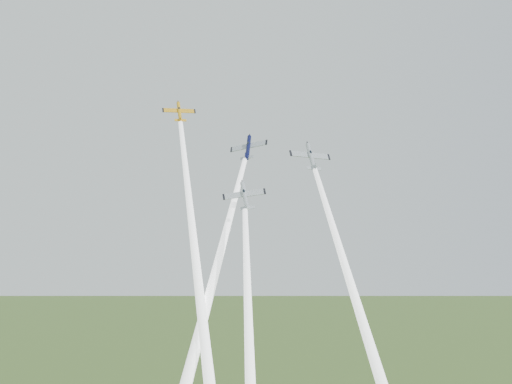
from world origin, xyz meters
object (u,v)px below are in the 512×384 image
plane_yellow (179,112)px  plane_navy (248,147)px  plane_silver_right (311,157)px  plane_silver_low (245,196)px

plane_yellow → plane_navy: size_ratio=0.88×
plane_yellow → plane_silver_right: plane_yellow is taller
plane_yellow → plane_silver_low: size_ratio=0.89×
plane_yellow → plane_silver_right: bearing=-29.3°
plane_navy → plane_silver_low: bearing=-73.1°
plane_navy → plane_silver_right: bearing=9.2°
plane_yellow → plane_silver_low: bearing=-66.0°
plane_silver_low → plane_yellow: bearing=125.9°
plane_navy → plane_yellow: bearing=-178.0°
plane_silver_right → plane_yellow: bearing=147.4°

